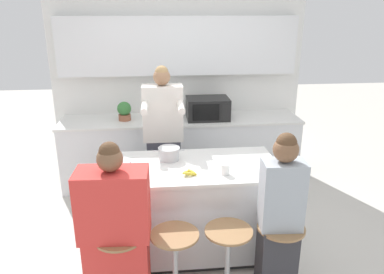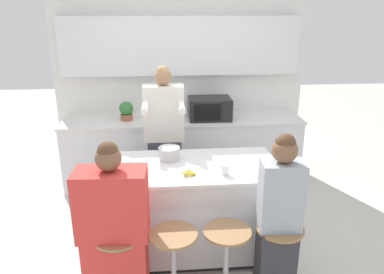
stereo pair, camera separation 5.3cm
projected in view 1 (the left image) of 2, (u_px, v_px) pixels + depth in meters
The scene contains 17 objects.
ground_plane at pixel (193, 248), 3.78m from camera, with size 16.00×16.00×0.00m, color beige.
wall_back at pixel (179, 67), 5.03m from camera, with size 3.38×0.22×2.70m.
back_counter at pixel (181, 151), 5.09m from camera, with size 3.14×0.66×0.91m.
kitchen_island at pixel (193, 208), 3.63m from camera, with size 1.60×0.83×0.91m.
bar_stool_leftmost at pixel (121, 267), 2.97m from camera, with size 0.38×0.38×0.64m.
bar_stool_center_left at pixel (175, 264), 3.00m from camera, with size 0.38×0.38×0.64m.
bar_stool_center_right at pixel (228, 260), 3.04m from camera, with size 0.38×0.38×0.64m.
bar_stool_rightmost at pixel (279, 257), 3.09m from camera, with size 0.38×0.38×0.64m.
person_cooking at pixel (164, 144), 4.19m from camera, with size 0.44×0.56×1.73m.
person_wrapped_blanket at pixel (116, 234), 2.87m from camera, with size 0.55×0.31×1.41m.
person_seated_near at pixel (279, 223), 2.99m from camera, with size 0.34×0.28×1.44m.
cooking_pot at pixel (169, 154), 3.59m from camera, with size 0.30×0.21×0.12m.
fruit_bowl at pixel (119, 164), 3.44m from camera, with size 0.22×0.22×0.06m.
coffee_cup_near at pixel (225, 169), 3.28m from camera, with size 0.11×0.08×0.09m.
banana_bunch at pixel (189, 173), 3.27m from camera, with size 0.15×0.11×0.05m.
microwave at pixel (208, 108), 4.89m from camera, with size 0.55×0.40×0.28m.
potted_plant at pixel (124, 111), 4.83m from camera, with size 0.18×0.18×0.25m.
Camera 1 is at (-0.33, -3.18, 2.31)m, focal length 35.00 mm.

